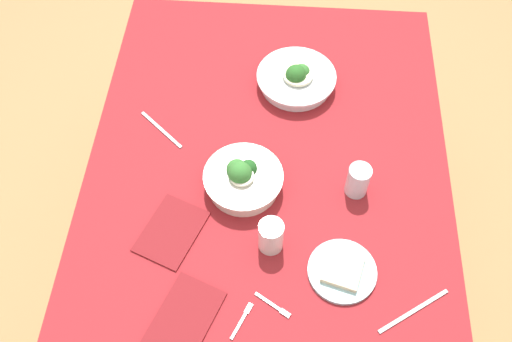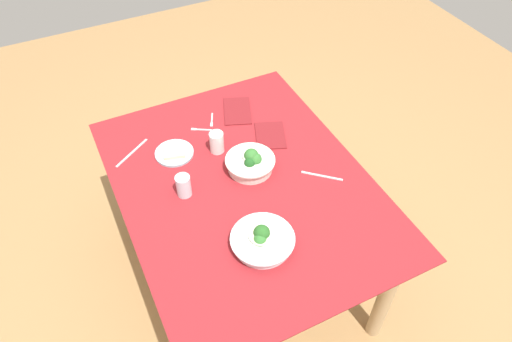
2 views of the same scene
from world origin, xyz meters
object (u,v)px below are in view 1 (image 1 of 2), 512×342
object	(u,v)px
bread_side_plate	(342,271)
water_glass_side	(358,180)
water_glass_center	(271,236)
fork_by_near_bowl	(242,319)
table_knife_left	(413,311)
napkin_folded_lower	(171,231)
broccoli_bowl_near	(243,179)
table_knife_right	(161,130)
broccoli_bowl_far	(296,79)
fork_by_far_bowl	(274,306)
napkin_folded_upper	(183,320)

from	to	relation	value
bread_side_plate	water_glass_side	world-z (taller)	water_glass_side
water_glass_center	fork_by_near_bowl	size ratio (longest dim) A/B	1.07
table_knife_left	napkin_folded_lower	xyz separation A→B (m)	(-0.18, -0.64, 0.00)
broccoli_bowl_near	table_knife_right	xyz separation A→B (m)	(-0.18, -0.27, -0.04)
water_glass_center	broccoli_bowl_far	bearing A→B (deg)	175.02
table_knife_right	table_knife_left	bearing A→B (deg)	-174.19
napkin_folded_lower	broccoli_bowl_far	bearing A→B (deg)	149.88
napkin_folded_lower	table_knife_left	bearing A→B (deg)	74.48
water_glass_side	fork_by_near_bowl	size ratio (longest dim) A/B	1.05
water_glass_center	fork_by_near_bowl	world-z (taller)	water_glass_center
fork_by_far_bowl	napkin_folded_upper	bearing A→B (deg)	-135.76
broccoli_bowl_far	fork_by_far_bowl	size ratio (longest dim) A/B	2.66
table_knife_left	napkin_folded_upper	world-z (taller)	napkin_folded_upper
fork_by_near_bowl	napkin_folded_upper	world-z (taller)	napkin_folded_upper
water_glass_side	broccoli_bowl_far	bearing A→B (deg)	-154.68
water_glass_side	fork_by_far_bowl	distance (m)	0.42
bread_side_plate	table_knife_right	size ratio (longest dim) A/B	0.96
water_glass_center	water_glass_side	bearing A→B (deg)	129.11
water_glass_center	water_glass_side	size ratio (longest dim) A/B	1.01
broccoli_bowl_near	table_knife_right	distance (m)	0.33
fork_by_far_bowl	table_knife_right	size ratio (longest dim) A/B	0.51
bread_side_plate	napkin_folded_upper	xyz separation A→B (m)	(0.16, -0.40, -0.01)
water_glass_side	table_knife_right	xyz separation A→B (m)	(-0.17, -0.59, -0.05)
napkin_folded_upper	napkin_folded_lower	xyz separation A→B (m)	(-0.24, -0.07, 0.00)
water_glass_center	table_knife_left	size ratio (longest dim) A/B	0.48
fork_by_far_bowl	fork_by_near_bowl	size ratio (longest dim) A/B	0.98
napkin_folded_upper	table_knife_right	bearing A→B (deg)	-165.52
table_knife_left	broccoli_bowl_far	bearing A→B (deg)	-100.26
broccoli_bowl_near	napkin_folded_lower	bearing A→B (deg)	-48.81
broccoli_bowl_far	water_glass_side	world-z (taller)	water_glass_side
bread_side_plate	napkin_folded_lower	world-z (taller)	bread_side_plate
water_glass_center	napkin_folded_lower	size ratio (longest dim) A/B	0.54
fork_by_near_bowl	bread_side_plate	bearing A→B (deg)	-35.33
broccoli_bowl_far	bread_side_plate	world-z (taller)	broccoli_bowl_far
broccoli_bowl_far	water_glass_center	size ratio (longest dim) A/B	2.44
fork_by_near_bowl	broccoli_bowl_far	bearing A→B (deg)	16.71
napkin_folded_upper	napkin_folded_lower	world-z (taller)	same
broccoli_bowl_near	bread_side_plate	world-z (taller)	broccoli_bowl_near
fork_by_far_bowl	fork_by_near_bowl	world-z (taller)	same
fork_by_far_bowl	table_knife_left	size ratio (longest dim) A/B	0.44
fork_by_near_bowl	napkin_folded_upper	bearing A→B (deg)	119.50
bread_side_plate	water_glass_center	size ratio (longest dim) A/B	1.74
fork_by_near_bowl	table_knife_left	distance (m)	0.43
fork_by_far_bowl	napkin_folded_upper	distance (m)	0.23
broccoli_bowl_far	water_glass_center	bearing A→B (deg)	-4.98
bread_side_plate	fork_by_far_bowl	distance (m)	0.20
broccoli_bowl_far	table_knife_right	size ratio (longest dim) A/B	1.35
table_knife_left	bread_side_plate	bearing A→B (deg)	-61.32
broccoli_bowl_near	napkin_folded_lower	world-z (taller)	broccoli_bowl_near
water_glass_center	table_knife_right	distance (m)	0.51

